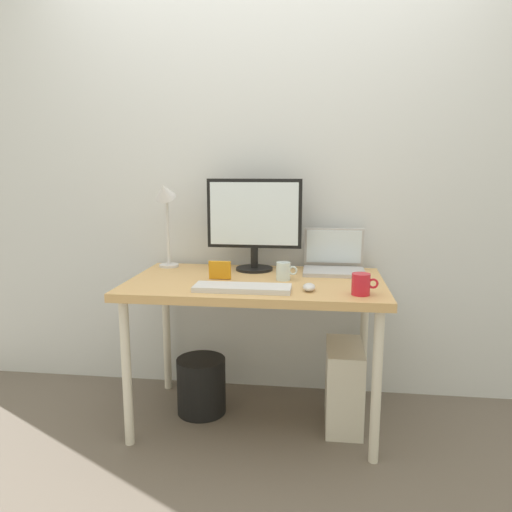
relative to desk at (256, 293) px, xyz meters
name	(u,v)px	position (x,y,z in m)	size (l,w,h in m)	color
ground_plane	(256,419)	(0.00, 0.00, -0.68)	(6.00, 6.00, 0.00)	#665B51
back_wall	(265,168)	(0.00, 0.42, 0.62)	(4.40, 0.04, 2.60)	silver
desk	(256,293)	(0.00, 0.00, 0.00)	(1.26, 0.73, 0.75)	tan
monitor	(254,219)	(-0.04, 0.23, 0.35)	(0.51, 0.20, 0.49)	black
laptop	(334,261)	(0.39, 0.25, 0.13)	(0.32, 0.26, 0.23)	#B2B2B7
desk_lamp	(165,205)	(-0.53, 0.23, 0.42)	(0.11, 0.16, 0.49)	silver
keyboard	(242,288)	(-0.03, -0.22, 0.08)	(0.44, 0.14, 0.02)	silver
mouse	(309,287)	(0.27, -0.19, 0.09)	(0.06, 0.09, 0.03)	silver
coffee_mug	(361,284)	(0.49, -0.23, 0.12)	(0.12, 0.08, 0.10)	red
glass_cup	(284,271)	(0.14, 0.01, 0.11)	(0.11, 0.07, 0.09)	silver
photo_frame	(220,270)	(-0.18, -0.02, 0.12)	(0.11, 0.02, 0.09)	orange
computer_tower	(344,385)	(0.45, 0.01, -0.47)	(0.18, 0.36, 0.42)	silver
wastebasket	(201,385)	(-0.30, 0.04, -0.53)	(0.26, 0.26, 0.30)	black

